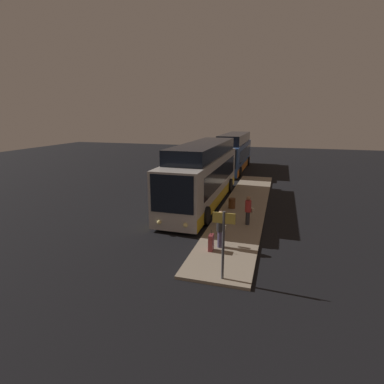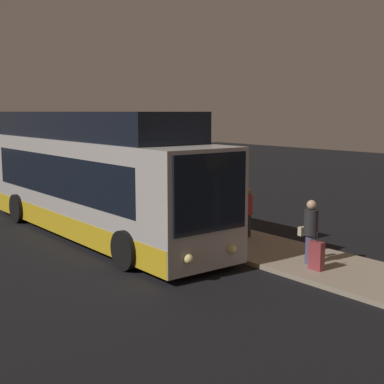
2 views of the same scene
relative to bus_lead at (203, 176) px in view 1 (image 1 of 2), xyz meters
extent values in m
plane|color=black|center=(0.15, -0.05, -1.89)|extent=(80.00, 80.00, 0.00)
cube|color=gray|center=(0.15, 2.96, -1.83)|extent=(20.00, 2.83, 0.12)
cube|color=#B2ADA8|center=(0.11, 0.00, -0.16)|extent=(12.07, 2.59, 3.07)
cube|color=gold|center=(0.11, 0.00, -1.35)|extent=(12.01, 2.61, 0.70)
cube|color=black|center=(-0.19, 0.00, 0.21)|extent=(9.90, 2.62, 1.35)
cube|color=black|center=(6.16, 0.00, 0.29)|extent=(0.06, 2.28, 1.97)
sphere|color=#F9E58C|center=(6.18, 0.71, -1.25)|extent=(0.24, 0.24, 0.24)
sphere|color=#F9E58C|center=(6.18, -0.71, -1.25)|extent=(0.24, 0.24, 0.24)
cylinder|color=black|center=(4.21, 1.29, -1.35)|extent=(1.08, 0.30, 1.08)
cylinder|color=black|center=(4.21, -1.29, -1.35)|extent=(1.08, 0.30, 1.08)
cylinder|color=black|center=(-3.63, 1.29, -1.35)|extent=(1.08, 0.30, 1.08)
cylinder|color=black|center=(-3.63, -1.29, -1.35)|extent=(1.08, 0.30, 1.08)
cube|color=black|center=(-0.37, 0.00, 1.82)|extent=(10.26, 2.38, 0.90)
cube|color=#33518C|center=(-13.71, 0.00, -0.32)|extent=(11.23, 2.49, 2.78)
cube|color=orange|center=(-13.71, 0.00, -1.36)|extent=(11.17, 2.51, 0.70)
cube|color=black|center=(-13.99, 0.00, 0.02)|extent=(9.21, 2.52, 1.22)
cube|color=black|center=(-8.08, 0.00, 0.08)|extent=(0.06, 2.19, 1.78)
sphere|color=#F9E58C|center=(-8.06, 0.69, -1.26)|extent=(0.24, 0.24, 0.24)
sphere|color=#F9E58C|center=(-8.06, -0.69, -1.26)|extent=(0.24, 0.24, 0.24)
cylinder|color=black|center=(-9.90, 1.25, -1.37)|extent=(1.03, 0.30, 1.03)
cylinder|color=black|center=(-9.90, -1.25, -1.37)|extent=(1.03, 0.30, 1.03)
cylinder|color=black|center=(-17.19, 1.25, -1.37)|extent=(1.03, 0.30, 1.03)
cylinder|color=black|center=(-17.19, -1.25, -1.37)|extent=(1.03, 0.30, 1.03)
cube|color=black|center=(-14.16, 0.00, 1.59)|extent=(9.54, 2.29, 1.03)
cylinder|color=#2D2D33|center=(3.80, 3.55, -1.39)|extent=(0.33, 0.33, 0.74)
cylinder|color=#BF3333|center=(3.80, 3.55, -0.71)|extent=(0.47, 0.47, 0.64)
sphere|color=#9E7051|center=(3.80, 3.55, -0.26)|extent=(0.24, 0.24, 0.24)
cube|color=beige|center=(3.62, 3.74, -0.98)|extent=(0.30, 0.30, 0.24)
cylinder|color=#4C476B|center=(7.11, 2.68, -1.37)|extent=(0.30, 0.30, 0.79)
cylinder|color=#262628|center=(7.11, 2.68, -0.63)|extent=(0.42, 0.42, 0.68)
sphere|color=tan|center=(7.11, 2.68, -0.16)|extent=(0.26, 0.26, 0.26)
cube|color=beige|center=(6.82, 2.72, -0.93)|extent=(0.18, 0.30, 0.24)
cube|color=maroon|center=(7.58, 2.36, -1.39)|extent=(0.39, 0.19, 0.74)
cylinder|color=black|center=(7.58, 2.36, -0.90)|extent=(0.02, 0.02, 0.24)
cylinder|color=#4C4C51|center=(9.78, 3.30, -0.46)|extent=(0.10, 0.10, 2.61)
cube|color=#E5C64C|center=(9.78, 3.30, 0.60)|extent=(0.04, 0.81, 0.39)
cylinder|color=#593319|center=(1.05, 2.23, -1.44)|extent=(0.44, 0.44, 0.65)
camera|label=1|loc=(19.62, 5.07, 4.10)|focal=28.00mm
camera|label=2|loc=(16.09, -8.36, 2.27)|focal=50.00mm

